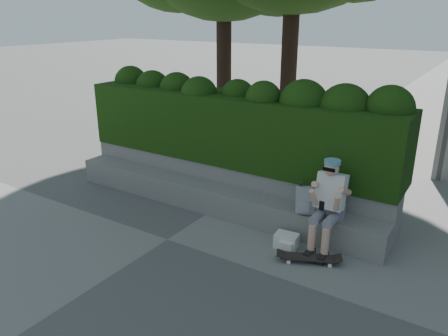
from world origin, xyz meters
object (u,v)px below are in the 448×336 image
Objects in this scene: skateboard at (309,258)px; backpack_plaid at (305,200)px; person at (329,202)px; backpack_ground at (286,241)px.

backpack_plaid reaches higher than skateboard.
backpack_ground is at bearing -149.27° from person.
person is 0.86m from backpack_ground.
skateboard is 2.00× the size of backpack_plaid.
backpack_plaid is (-0.34, 0.58, 0.58)m from skateboard.
person reaches higher than skateboard.
skateboard is 2.43× the size of backpack_ground.
backpack_ground is at bearing 131.39° from skateboard.
skateboard is at bearing -95.68° from person.
backpack_ground is (-0.49, -0.29, -0.64)m from person.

